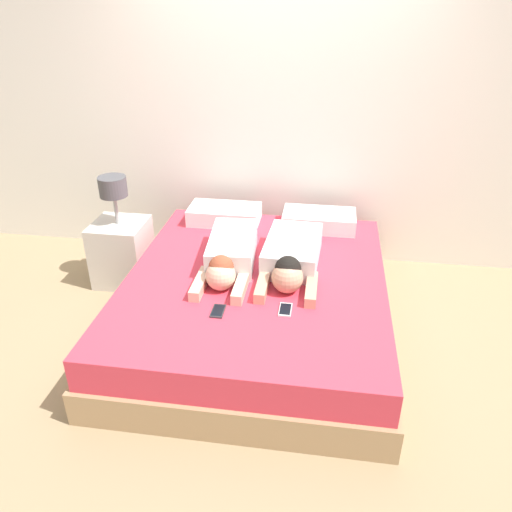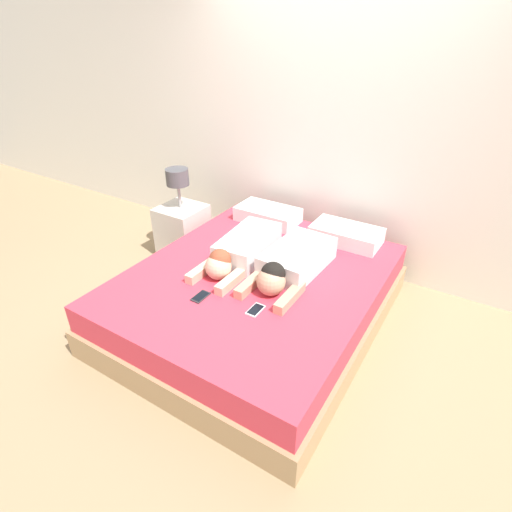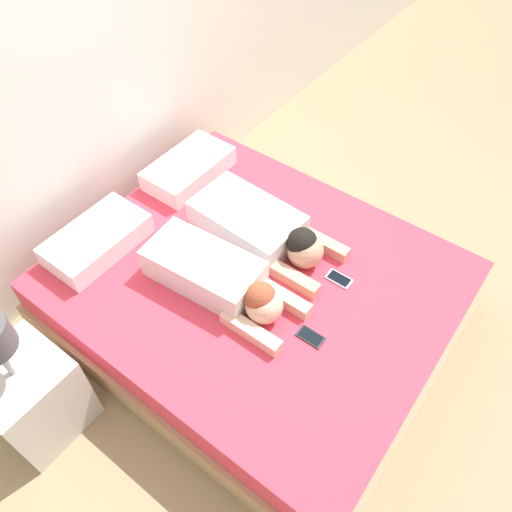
% 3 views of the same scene
% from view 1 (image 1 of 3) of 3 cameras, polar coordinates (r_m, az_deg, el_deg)
% --- Properties ---
extents(ground_plane, '(12.00, 12.00, 0.00)m').
position_cam_1_polar(ground_plane, '(3.66, -0.00, -8.14)').
color(ground_plane, '#9E8460').
extents(wall_back, '(12.00, 0.06, 2.60)m').
position_cam_1_polar(wall_back, '(4.25, 2.55, 16.36)').
color(wall_back, white).
rests_on(wall_back, ground_plane).
extents(bed, '(1.81, 2.14, 0.44)m').
position_cam_1_polar(bed, '(3.54, -0.00, -5.33)').
color(bed, tan).
rests_on(bed, ground_plane).
extents(pillow_head_left, '(0.59, 0.33, 0.13)m').
position_cam_1_polar(pillow_head_left, '(4.20, -3.61, 4.77)').
color(pillow_head_left, white).
rests_on(pillow_head_left, bed).
extents(pillow_head_right, '(0.59, 0.33, 0.13)m').
position_cam_1_polar(pillow_head_right, '(4.11, 7.21, 4.10)').
color(pillow_head_right, white).
rests_on(pillow_head_right, bed).
extents(person_left, '(0.37, 0.92, 0.23)m').
position_cam_1_polar(person_left, '(3.48, -3.07, 0.08)').
color(person_left, silver).
rests_on(person_left, bed).
extents(person_right, '(0.40, 0.92, 0.24)m').
position_cam_1_polar(person_right, '(3.46, 4.05, -0.17)').
color(person_right, silver).
rests_on(person_right, bed).
extents(cell_phone_left, '(0.08, 0.14, 0.01)m').
position_cam_1_polar(cell_phone_left, '(3.05, -4.36, -6.28)').
color(cell_phone_left, '#2D2D33').
rests_on(cell_phone_left, bed).
extents(cell_phone_right, '(0.08, 0.14, 0.01)m').
position_cam_1_polar(cell_phone_right, '(3.06, 3.37, -6.14)').
color(cell_phone_right, silver).
rests_on(cell_phone_right, bed).
extents(nightstand, '(0.42, 0.42, 0.91)m').
position_cam_1_polar(nightstand, '(4.23, -15.12, 0.95)').
color(nightstand, beige).
rests_on(nightstand, ground_plane).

